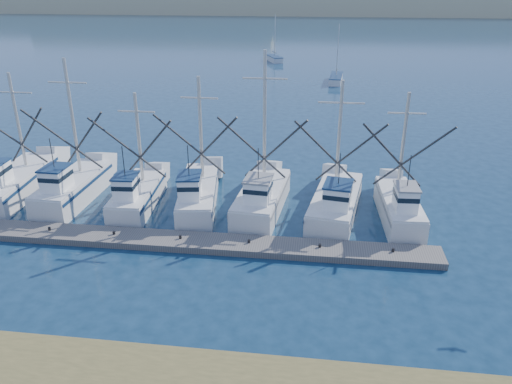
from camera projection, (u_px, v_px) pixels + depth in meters
The scene contains 5 objects.
ground at pixel (311, 312), 23.15m from camera, with size 500.00×500.00×0.00m, color #0C2338.
floating_dock at pixel (181, 241), 28.85m from camera, with size 29.52×1.97×0.39m, color #605B56.
trawler_fleet at pixel (189, 194), 33.11m from camera, with size 29.08×8.82×10.20m.
sailboat_near at pixel (336, 79), 72.71m from camera, with size 2.11×6.74×8.10m.
sailboat_far at pixel (274, 59), 90.01m from camera, with size 3.48×5.29×8.10m.
Camera 1 is at (-0.09, -19.17, 14.34)m, focal length 35.00 mm.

